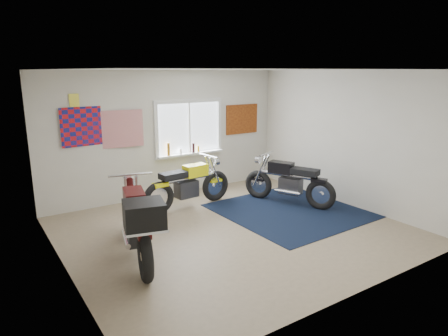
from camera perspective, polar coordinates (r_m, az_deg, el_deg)
ground at (r=6.99m, az=1.43°, el=-8.85°), size 5.50×5.50×0.00m
room_shell at (r=6.54m, az=1.51°, el=4.55°), size 5.50×5.50×5.50m
navy_rug at (r=7.99m, az=9.31°, el=-6.04°), size 2.57×2.66×0.01m
window_assembly at (r=8.92m, az=-4.99°, el=5.21°), size 1.66×0.17×1.26m
oil_bottles at (r=8.81m, az=-6.13°, el=2.71°), size 0.80×0.07×0.28m
flag_display at (r=7.99m, az=-20.64°, el=9.04°), size 1.60×0.10×1.17m
triumph_poster at (r=9.67m, az=2.57°, el=6.99°), size 0.90×0.03×0.70m
yellow_triumph at (r=8.01m, az=-5.17°, el=-2.55°), size 2.01×0.60×1.01m
black_chrome_bike at (r=8.29m, az=9.25°, el=-2.09°), size 0.97×1.87×1.02m
maroon_tourer at (r=5.82m, az=-12.16°, el=-7.67°), size 0.98×2.23×1.14m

